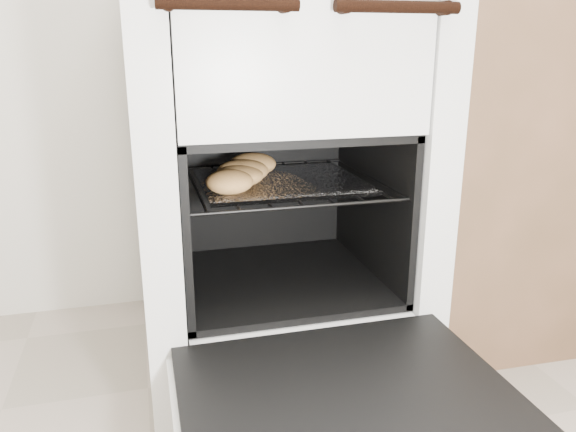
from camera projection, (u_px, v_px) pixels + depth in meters
name	position (u px, v px, depth m)	size (l,w,h in m)	color
stove	(272.00, 177.00, 1.42)	(0.66, 0.74, 1.01)	silver
oven_door	(346.00, 400.00, 0.98)	(0.60, 0.46, 0.04)	black
oven_rack	(279.00, 182.00, 1.35)	(0.48, 0.46, 0.01)	black
foil_sheet	(281.00, 182.00, 1.33)	(0.37, 0.33, 0.01)	white
baked_rolls	(242.00, 172.00, 1.29)	(0.23, 0.31, 0.05)	tan
counter	(540.00, 156.00, 1.70)	(0.99, 0.66, 0.99)	brown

